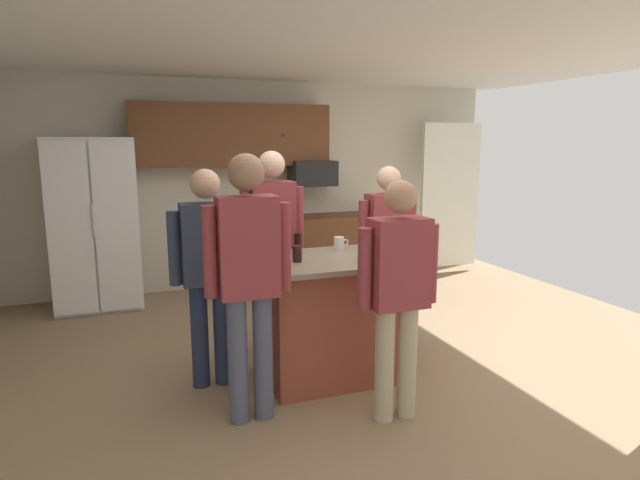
{
  "coord_description": "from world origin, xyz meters",
  "views": [
    {
      "loc": [
        -1.64,
        -3.94,
        1.84
      ],
      "look_at": [
        -0.18,
        0.08,
        1.05
      ],
      "focal_mm": 29.76,
      "sensor_mm": 36.0,
      "label": 1
    }
  ],
  "objects_px": {
    "person_guest_left": "(208,264)",
    "glass_pilsner": "(297,254)",
    "microwave_over_range": "(313,173)",
    "person_host_foreground": "(398,286)",
    "tumbler_amber": "(282,248)",
    "kitchen_island": "(333,316)",
    "mug_ceramic_white": "(339,243)",
    "person_elder_center": "(387,243)",
    "mug_blue_stoneware": "(364,254)",
    "glass_stout_tall": "(298,243)",
    "refrigerator": "(95,224)",
    "glass_dark_ale": "(365,240)",
    "person_guest_by_door": "(248,270)",
    "glass_short_whisky": "(392,246)",
    "person_guest_right": "(273,236)"
  },
  "relations": [
    {
      "from": "person_elder_center",
      "to": "mug_blue_stoneware",
      "type": "relative_size",
      "value": 12.65
    },
    {
      "from": "person_host_foreground",
      "to": "person_guest_right",
      "type": "distance_m",
      "value": 1.57
    },
    {
      "from": "person_host_foreground",
      "to": "mug_blue_stoneware",
      "type": "xyz_separation_m",
      "value": [
        0.03,
        0.59,
        0.09
      ]
    },
    {
      "from": "person_host_foreground",
      "to": "mug_blue_stoneware",
      "type": "distance_m",
      "value": 0.6
    },
    {
      "from": "glass_pilsner",
      "to": "mug_blue_stoneware",
      "type": "height_order",
      "value": "glass_pilsner"
    },
    {
      "from": "glass_pilsner",
      "to": "glass_stout_tall",
      "type": "relative_size",
      "value": 0.76
    },
    {
      "from": "kitchen_island",
      "to": "microwave_over_range",
      "type": "bearing_deg",
      "value": 74.03
    },
    {
      "from": "person_guest_left",
      "to": "person_guest_by_door",
      "type": "relative_size",
      "value": 0.93
    },
    {
      "from": "person_guest_left",
      "to": "glass_pilsner",
      "type": "relative_size",
      "value": 13.59
    },
    {
      "from": "person_elder_center",
      "to": "tumbler_amber",
      "type": "distance_m",
      "value": 1.16
    },
    {
      "from": "person_guest_left",
      "to": "glass_pilsner",
      "type": "xyz_separation_m",
      "value": [
        0.63,
        -0.2,
        0.07
      ]
    },
    {
      "from": "person_guest_by_door",
      "to": "tumbler_amber",
      "type": "relative_size",
      "value": 12.48
    },
    {
      "from": "person_guest_by_door",
      "to": "glass_stout_tall",
      "type": "relative_size",
      "value": 11.06
    },
    {
      "from": "person_host_foreground",
      "to": "person_guest_by_door",
      "type": "distance_m",
      "value": 0.97
    },
    {
      "from": "mug_blue_stoneware",
      "to": "glass_pilsner",
      "type": "bearing_deg",
      "value": 164.88
    },
    {
      "from": "person_host_foreground",
      "to": "person_elder_center",
      "type": "bearing_deg",
      "value": -35.53
    },
    {
      "from": "glass_stout_tall",
      "to": "mug_ceramic_white",
      "type": "relative_size",
      "value": 1.25
    },
    {
      "from": "person_guest_by_door",
      "to": "glass_stout_tall",
      "type": "xyz_separation_m",
      "value": [
        0.56,
        0.73,
        0.01
      ]
    },
    {
      "from": "kitchen_island",
      "to": "glass_pilsner",
      "type": "height_order",
      "value": "glass_pilsner"
    },
    {
      "from": "person_guest_right",
      "to": "mug_blue_stoneware",
      "type": "xyz_separation_m",
      "value": [
        0.47,
        -0.91,
        -0.01
      ]
    },
    {
      "from": "tumbler_amber",
      "to": "mug_blue_stoneware",
      "type": "height_order",
      "value": "tumbler_amber"
    },
    {
      "from": "person_guest_left",
      "to": "glass_dark_ale",
      "type": "bearing_deg",
      "value": 10.78
    },
    {
      "from": "person_guest_by_door",
      "to": "glass_dark_ale",
      "type": "xyz_separation_m",
      "value": [
        1.12,
        0.64,
        0.01
      ]
    },
    {
      "from": "refrigerator",
      "to": "glass_pilsner",
      "type": "xyz_separation_m",
      "value": [
        1.52,
        -2.64,
        0.08
      ]
    },
    {
      "from": "refrigerator",
      "to": "kitchen_island",
      "type": "bearing_deg",
      "value": -54.95
    },
    {
      "from": "person_guest_by_door",
      "to": "refrigerator",
      "type": "bearing_deg",
      "value": 77.97
    },
    {
      "from": "tumbler_amber",
      "to": "glass_dark_ale",
      "type": "height_order",
      "value": "glass_dark_ale"
    },
    {
      "from": "person_elder_center",
      "to": "glass_short_whisky",
      "type": "relative_size",
      "value": 9.96
    },
    {
      "from": "glass_short_whisky",
      "to": "glass_pilsner",
      "type": "bearing_deg",
      "value": 174.15
    },
    {
      "from": "mug_blue_stoneware",
      "to": "person_guest_left",
      "type": "bearing_deg",
      "value": 163.23
    },
    {
      "from": "glass_stout_tall",
      "to": "mug_blue_stoneware",
      "type": "xyz_separation_m",
      "value": [
        0.38,
        -0.44,
        -0.03
      ]
    },
    {
      "from": "tumbler_amber",
      "to": "mug_ceramic_white",
      "type": "height_order",
      "value": "tumbler_amber"
    },
    {
      "from": "person_guest_by_door",
      "to": "mug_blue_stoneware",
      "type": "bearing_deg",
      "value": -14.02
    },
    {
      "from": "kitchen_island",
      "to": "mug_ceramic_white",
      "type": "bearing_deg",
      "value": 59.18
    },
    {
      "from": "mug_blue_stoneware",
      "to": "refrigerator",
      "type": "bearing_deg",
      "value": 125.89
    },
    {
      "from": "tumbler_amber",
      "to": "person_guest_left",
      "type": "bearing_deg",
      "value": 177.38
    },
    {
      "from": "person_guest_by_door",
      "to": "glass_pilsner",
      "type": "xyz_separation_m",
      "value": [
        0.46,
        0.42,
        -0.01
      ]
    },
    {
      "from": "person_host_foreground",
      "to": "person_guest_by_door",
      "type": "height_order",
      "value": "person_guest_by_door"
    },
    {
      "from": "glass_pilsner",
      "to": "refrigerator",
      "type": "bearing_deg",
      "value": 119.91
    },
    {
      "from": "glass_pilsner",
      "to": "glass_dark_ale",
      "type": "distance_m",
      "value": 0.7
    },
    {
      "from": "person_guest_left",
      "to": "refrigerator",
      "type": "bearing_deg",
      "value": 120.08
    },
    {
      "from": "person_guest_by_door",
      "to": "person_elder_center",
      "type": "distance_m",
      "value": 1.78
    },
    {
      "from": "refrigerator",
      "to": "person_elder_center",
      "type": "height_order",
      "value": "refrigerator"
    },
    {
      "from": "glass_stout_tall",
      "to": "mug_blue_stoneware",
      "type": "height_order",
      "value": "glass_stout_tall"
    },
    {
      "from": "person_guest_left",
      "to": "mug_ceramic_white",
      "type": "height_order",
      "value": "person_guest_left"
    },
    {
      "from": "tumbler_amber",
      "to": "glass_short_whisky",
      "type": "bearing_deg",
      "value": -17.43
    },
    {
      "from": "person_guest_left",
      "to": "mug_blue_stoneware",
      "type": "bearing_deg",
      "value": -6.77
    },
    {
      "from": "microwave_over_range",
      "to": "person_host_foreground",
      "type": "xyz_separation_m",
      "value": [
        -0.62,
        -3.48,
        -0.53
      ]
    },
    {
      "from": "microwave_over_range",
      "to": "glass_stout_tall",
      "type": "xyz_separation_m",
      "value": [
        -0.98,
        -2.45,
        -0.41
      ]
    },
    {
      "from": "refrigerator",
      "to": "glass_dark_ale",
      "type": "height_order",
      "value": "refrigerator"
    }
  ]
}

